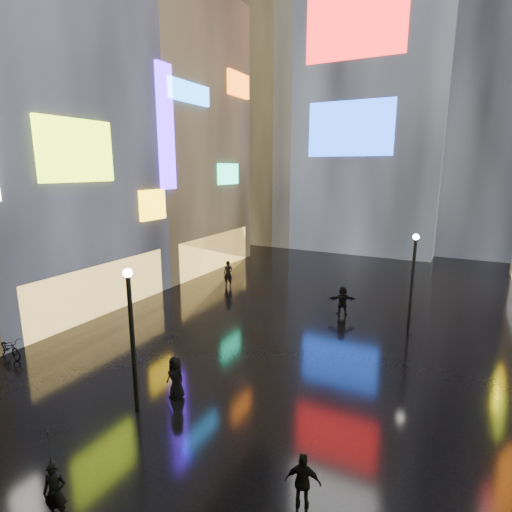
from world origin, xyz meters
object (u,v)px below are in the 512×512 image
Objects in this scene: pedestrian_3 at (303,482)px; pedestrian_0 at (55,492)px; lamp_far at (412,278)px; bicycle at (8,348)px; lamp_near at (132,333)px.

pedestrian_0 is at bearing 17.22° from pedestrian_3.
bicycle is (-15.65, -11.38, -2.48)m from lamp_far.
pedestrian_0 reaches higher than bicycle.
pedestrian_3 is at bearing 4.20° from pedestrian_0.
lamp_far reaches higher than pedestrian_0.
pedestrian_3 is (-0.93, -12.95, -2.18)m from lamp_far.
lamp_far is (7.59, 11.77, 0.00)m from lamp_near.
bicycle is (-9.54, 4.64, -0.31)m from pedestrian_0.
lamp_near is at bearing 82.69° from pedestrian_0.
lamp_near reaches higher than bicycle.
lamp_near is 2.91× the size of bicycle.
bicycle is at bearing 177.22° from lamp_near.
pedestrian_0 is 1.02× the size of pedestrian_3.
pedestrian_3 is at bearing -95.11° from bicycle.
lamp_far is 3.35× the size of pedestrian_0.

